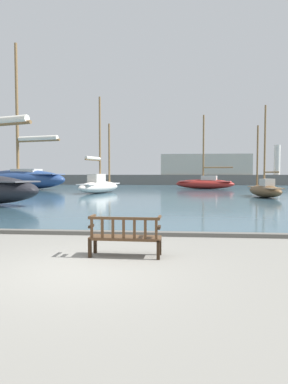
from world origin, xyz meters
TOP-DOWN VIEW (x-y plane):
  - ground_plane at (0.00, 0.00)m, footprint 160.00×160.00m
  - harbor_water at (0.00, 44.00)m, footprint 100.00×80.00m
  - quay_edge_kerb at (0.00, 3.85)m, footprint 40.00×0.30m
  - park_bench at (0.76, 1.17)m, footprint 1.62×0.57m
  - sailboat_outer_port at (-16.09, 31.95)m, footprint 12.34×6.10m
  - sailboat_far_port at (8.81, 20.84)m, footprint 2.20×5.29m
  - sailboat_distant_harbor at (-5.29, 25.40)m, footprint 3.72×6.91m
  - sailboat_nearest_port at (5.47, 35.42)m, footprint 7.34×3.78m
  - far_breakwater at (2.60, 51.59)m, footprint 48.07×2.40m

SIDE VIEW (x-z plane):
  - ground_plane at x=0.00m, z-range 0.00..0.00m
  - harbor_water at x=0.00m, z-range 0.00..0.08m
  - quay_edge_kerb at x=0.00m, z-range 0.00..0.12m
  - park_bench at x=0.76m, z-range 0.01..0.93m
  - sailboat_far_port at x=8.81m, z-range -2.84..4.26m
  - sailboat_nearest_port at x=5.47m, z-range -3.63..5.24m
  - sailboat_distant_harbor at x=-5.29m, z-range -3.65..5.40m
  - sailboat_outer_port at x=-16.09m, z-range -6.81..9.97m
  - far_breakwater at x=2.60m, z-range -1.52..5.11m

